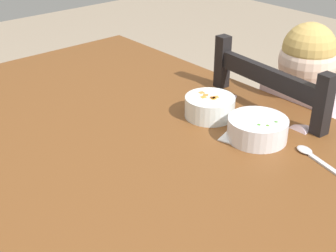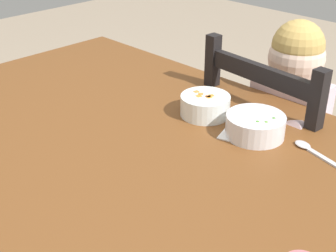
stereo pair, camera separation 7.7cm
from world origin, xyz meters
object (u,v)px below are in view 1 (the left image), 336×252
Objects in this scene: child_figure at (292,128)px; bowl_of_peas at (257,128)px; spoon at (310,154)px; bowl_of_carrots at (209,105)px; dining_table at (134,177)px; dining_chair at (286,177)px.

bowl_of_peas is (0.09, -0.29, 0.14)m from child_figure.
bowl_of_peas is at bearing -166.13° from spoon.
spoon is at bearing -49.33° from child_figure.
bowl_of_peas is at bearing -0.01° from bowl_of_carrots.
spoon is at bearing 13.87° from bowl_of_peas.
bowl_of_peas is 1.09× the size of spoon.
dining_chair reaches higher than dining_table.
bowl_of_peas is at bearing -73.20° from dining_chair.
child_figure is (0.08, 0.56, -0.02)m from dining_table.
bowl_of_carrots reaches higher than spoon.
dining_table is 11.37× the size of bowl_of_carrots.
spoon is at bearing 44.64° from dining_table.
child_figure is 7.06× the size of spoon.
dining_chair reaches higher than spoon.
dining_table is 0.44m from spoon.
bowl_of_carrots is 0.31m from spoon.
dining_chair reaches higher than bowl_of_carrots.
child_figure is at bearing -63.10° from dining_chair.
dining_table is 1.61× the size of child_figure.
bowl_of_peas is 0.14m from spoon.
bowl_of_peas is 0.17m from bowl_of_carrots.
spoon is (0.14, 0.03, -0.03)m from bowl_of_peas.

